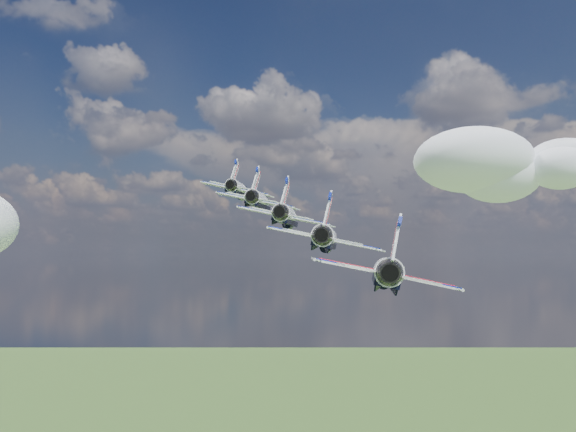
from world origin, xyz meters
The scene contains 6 objects.
cloud_far centered at (1.18, 178.44, 177.65)m, with size 59.62×46.85×23.42m, color white.
jet_0 centered at (-15.86, 24.09, 154.95)m, with size 10.33×15.30×4.57m, color silver, non-canonical shape.
jet_1 centered at (-6.79, 14.86, 152.18)m, with size 10.33×15.30×4.57m, color white, non-canonical shape.
jet_2 centered at (2.27, 5.63, 149.41)m, with size 10.33×15.30×4.57m, color white, non-canonical shape.
jet_3 centered at (11.33, -3.60, 146.64)m, with size 10.33×15.30×4.57m, color white, non-canonical shape.
jet_4 centered at (20.40, -12.82, 143.87)m, with size 10.33×15.30×4.57m, color white, non-canonical shape.
Camera 1 is at (36.45, -58.59, 145.03)m, focal length 40.00 mm.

